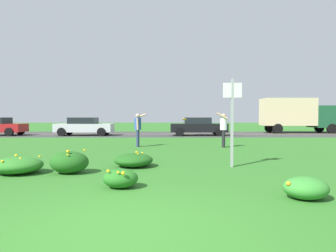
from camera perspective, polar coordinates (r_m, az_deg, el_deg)
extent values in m
plane|color=#2D6B23|center=(14.96, -2.50, -4.03)|extent=(120.00, 120.00, 0.00)
cube|color=#38383A|center=(25.85, -1.45, -1.55)|extent=(120.00, 8.27, 0.01)
cube|color=yellow|center=(25.85, -1.45, -1.54)|extent=(120.00, 0.16, 0.00)
ellipsoid|color=#1E5619|center=(8.47, -18.37, -6.62)|extent=(1.02, 0.85, 0.59)
sphere|color=yellow|center=(8.25, -18.06, -5.70)|extent=(0.08, 0.08, 0.08)
sphere|color=yellow|center=(8.58, -17.17, -5.18)|extent=(0.08, 0.08, 0.08)
sphere|color=yellow|center=(8.21, -18.64, -4.62)|extent=(0.08, 0.08, 0.08)
sphere|color=yellow|center=(8.11, -18.68, -5.24)|extent=(0.05, 0.05, 0.05)
sphere|color=yellow|center=(8.47, -15.71, -4.50)|extent=(0.06, 0.06, 0.06)
sphere|color=yellow|center=(8.34, -20.90, -6.36)|extent=(0.05, 0.05, 0.05)
ellipsoid|color=#23661E|center=(6.54, -9.08, -9.88)|extent=(0.75, 0.64, 0.40)
sphere|color=yellow|center=(6.18, -8.60, -8.92)|extent=(0.08, 0.08, 0.08)
sphere|color=yellow|center=(6.55, -7.83, -8.78)|extent=(0.07, 0.07, 0.07)
sphere|color=yellow|center=(6.30, -10.29, -9.90)|extent=(0.07, 0.07, 0.07)
sphere|color=yellow|center=(6.25, -9.55, -8.77)|extent=(0.05, 0.05, 0.05)
sphere|color=yellow|center=(6.37, -11.43, -8.44)|extent=(0.06, 0.06, 0.06)
sphere|color=yellow|center=(6.79, -11.00, -9.04)|extent=(0.06, 0.06, 0.06)
ellipsoid|color=#1E5619|center=(9.17, -6.64, -6.49)|extent=(1.18, 1.19, 0.40)
sphere|color=yellow|center=(9.06, -7.58, -6.12)|extent=(0.09, 0.09, 0.09)
sphere|color=yellow|center=(9.30, -4.93, -5.16)|extent=(0.06, 0.06, 0.06)
sphere|color=yellow|center=(9.31, -6.05, -5.03)|extent=(0.07, 0.07, 0.07)
sphere|color=yellow|center=(8.78, -6.30, -6.32)|extent=(0.07, 0.07, 0.07)
sphere|color=yellow|center=(9.54, -5.42, -5.37)|extent=(0.05, 0.05, 0.05)
sphere|color=yellow|center=(8.94, -5.79, -5.36)|extent=(0.05, 0.05, 0.05)
ellipsoid|color=#337F2D|center=(6.17, 24.83, -10.70)|extent=(0.82, 0.72, 0.41)
sphere|color=orange|center=(6.48, 25.11, -9.73)|extent=(0.07, 0.07, 0.07)
sphere|color=orange|center=(5.90, 22.06, -10.18)|extent=(0.08, 0.08, 0.08)
sphere|color=orange|center=(6.30, 24.88, -9.31)|extent=(0.07, 0.07, 0.07)
ellipsoid|color=#2D7526|center=(8.96, -26.80, -6.73)|extent=(1.29, 1.19, 0.45)
sphere|color=yellow|center=(9.26, -27.08, -5.06)|extent=(0.08, 0.08, 0.08)
sphere|color=yellow|center=(9.18, -24.62, -5.68)|extent=(0.07, 0.07, 0.07)
sphere|color=yellow|center=(8.65, -29.16, -5.95)|extent=(0.07, 0.07, 0.07)
sphere|color=yellow|center=(8.86, -23.37, -5.39)|extent=(0.06, 0.06, 0.06)
sphere|color=yellow|center=(8.71, -26.41, -5.63)|extent=(0.06, 0.06, 0.06)
cube|color=#93969B|center=(9.18, 12.13, 0.58)|extent=(0.07, 0.10, 2.67)
cube|color=silver|center=(9.18, 12.21, 6.72)|extent=(0.56, 0.03, 0.44)
cylinder|color=#2D4C9E|center=(15.05, -5.83, 0.45)|extent=(0.34, 0.34, 0.61)
sphere|color=tan|center=(15.05, -5.84, 1.99)|extent=(0.21, 0.21, 0.21)
cylinder|color=navy|center=(15.17, -5.77, -2.32)|extent=(0.14, 0.14, 0.86)
cylinder|color=navy|center=(15.01, -5.88, -2.37)|extent=(0.14, 0.14, 0.86)
cylinder|color=tan|center=(15.23, -5.32, 1.86)|extent=(0.57, 0.13, 0.30)
cylinder|color=tan|center=(14.86, -5.88, 0.36)|extent=(0.12, 0.10, 0.58)
cylinder|color=silver|center=(14.95, 10.58, 0.42)|extent=(0.34, 0.34, 0.61)
sphere|color=tan|center=(14.95, 10.59, 1.97)|extent=(0.21, 0.21, 0.21)
cylinder|color=black|center=(14.90, 10.60, -2.42)|extent=(0.14, 0.14, 0.86)
cylinder|color=black|center=(15.07, 10.52, -2.37)|extent=(0.14, 0.14, 0.86)
cylinder|color=tan|center=(14.74, 10.29, 1.95)|extent=(0.55, 0.13, 0.35)
cylinder|color=tan|center=(15.15, 10.41, 0.37)|extent=(0.12, 0.10, 0.58)
cylinder|color=orange|center=(14.86, 3.17, 1.32)|extent=(0.24, 0.23, 0.11)
torus|color=orange|center=(14.86, 3.17, 1.29)|extent=(0.24, 0.23, 0.11)
cylinder|color=black|center=(27.75, -26.41, -0.84)|extent=(0.66, 0.22, 0.66)
cylinder|color=black|center=(26.17, -28.14, -1.01)|extent=(0.66, 0.22, 0.66)
cube|color=#B7BABF|center=(24.88, -15.69, -0.33)|extent=(4.50, 1.82, 0.66)
cube|color=black|center=(24.89, -15.92, 0.98)|extent=(2.10, 1.64, 0.52)
cylinder|color=black|center=(25.39, -11.77, -0.91)|extent=(0.66, 0.22, 0.66)
cylinder|color=black|center=(23.65, -12.64, -1.12)|extent=(0.66, 0.22, 0.66)
cylinder|color=black|center=(26.20, -18.42, -0.89)|extent=(0.66, 0.22, 0.66)
cylinder|color=black|center=(24.52, -19.73, -1.08)|extent=(0.66, 0.22, 0.66)
cube|color=black|center=(24.08, 5.84, -0.34)|extent=(4.50, 1.82, 0.66)
cube|color=black|center=(24.06, 5.61, 1.02)|extent=(2.10, 1.64, 0.52)
cylinder|color=black|center=(25.18, 9.14, -0.92)|extent=(0.66, 0.22, 0.66)
cylinder|color=black|center=(23.43, 9.84, -1.13)|extent=(0.66, 0.22, 0.66)
cylinder|color=black|center=(24.87, 2.07, -0.93)|extent=(0.66, 0.22, 0.66)
cylinder|color=black|center=(23.10, 2.24, -1.14)|extent=(0.66, 0.22, 0.66)
cube|color=#194C2D|center=(31.21, 27.58, 1.61)|extent=(2.10, 2.30, 2.00)
cube|color=#CCBC8C|center=(29.81, 21.87, 2.51)|extent=(4.60, 2.30, 2.50)
cylinder|color=black|center=(32.30, 26.96, -0.30)|extent=(0.88, 0.26, 0.88)
cylinder|color=black|center=(30.35, 28.85, -0.45)|extent=(0.88, 0.26, 0.88)
cylinder|color=black|center=(30.41, 18.81, -0.32)|extent=(0.88, 0.26, 0.88)
cylinder|color=black|center=(28.34, 20.25, -0.48)|extent=(0.88, 0.26, 0.88)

